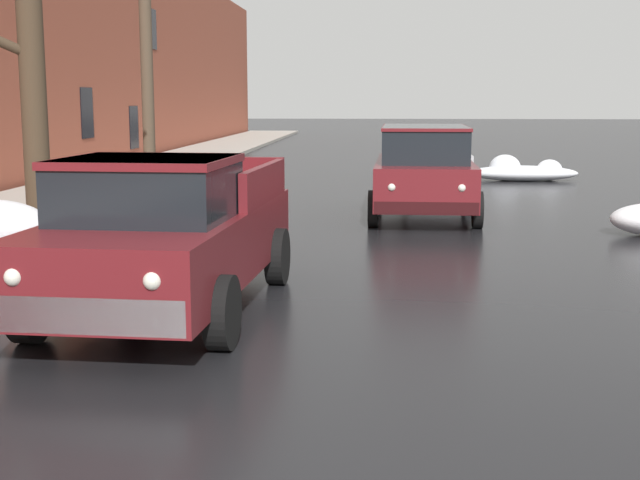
# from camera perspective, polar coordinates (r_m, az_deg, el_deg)

# --- Properties ---
(left_sidewalk_slab) EXTENTS (3.32, 80.00, 0.14)m
(left_sidewalk_slab) POSITION_cam_1_polar(r_m,az_deg,el_deg) (21.83, -16.11, 2.92)
(left_sidewalk_slab) COLOR #A8A399
(left_sidewalk_slab) RESTS_ON ground
(snow_bank_near_corner_right) EXTENTS (3.15, 1.01, 0.75)m
(snow_bank_near_corner_right) POSITION_cam_1_polar(r_m,az_deg,el_deg) (25.78, 13.14, 4.41)
(snow_bank_near_corner_right) COLOR white
(snow_bank_near_corner_right) RESTS_ON ground
(snow_bank_along_right_kerb) EXTENTS (2.31, 0.96, 0.65)m
(snow_bank_along_right_kerb) POSITION_cam_1_polar(r_m,az_deg,el_deg) (17.47, -12.80, 2.33)
(snow_bank_along_right_kerb) COLOR white
(snow_bank_along_right_kerb) RESTS_ON ground
(bare_tree_second_along_sidewalk) EXTENTS (2.27, 1.84, 6.42)m
(bare_tree_second_along_sidewalk) POSITION_cam_1_polar(r_m,az_deg,el_deg) (15.09, -18.49, 12.58)
(bare_tree_second_along_sidewalk) COLOR #423323
(bare_tree_second_along_sidewalk) RESTS_ON ground
(bare_tree_mid_block) EXTENTS (2.05, 1.59, 7.01)m
(bare_tree_mid_block) POSITION_cam_1_polar(r_m,az_deg,el_deg) (21.71, -11.26, 12.36)
(bare_tree_mid_block) COLOR #4C3D2D
(bare_tree_mid_block) RESTS_ON ground
(pickup_truck_maroon_approaching_near_lane) EXTENTS (2.33, 5.08, 1.76)m
(pickup_truck_maroon_approaching_near_lane) POSITION_cam_1_polar(r_m,az_deg,el_deg) (9.69, -10.08, 0.41)
(pickup_truck_maroon_approaching_near_lane) COLOR maroon
(pickup_truck_maroon_approaching_near_lane) RESTS_ON ground
(suv_maroon_parked_kerbside_close) EXTENTS (2.16, 4.38, 1.82)m
(suv_maroon_parked_kerbside_close) POSITION_cam_1_polar(r_m,az_deg,el_deg) (17.32, 6.85, 4.71)
(suv_maroon_parked_kerbside_close) COLOR maroon
(suv_maroon_parked_kerbside_close) RESTS_ON ground
(sedan_silver_parked_kerbside_mid) EXTENTS (1.89, 4.19, 1.42)m
(sedan_silver_parked_kerbside_mid) POSITION_cam_1_polar(r_m,az_deg,el_deg) (24.56, 7.62, 5.47)
(sedan_silver_parked_kerbside_mid) COLOR #B7B7BC
(sedan_silver_parked_kerbside_mid) RESTS_ON ground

